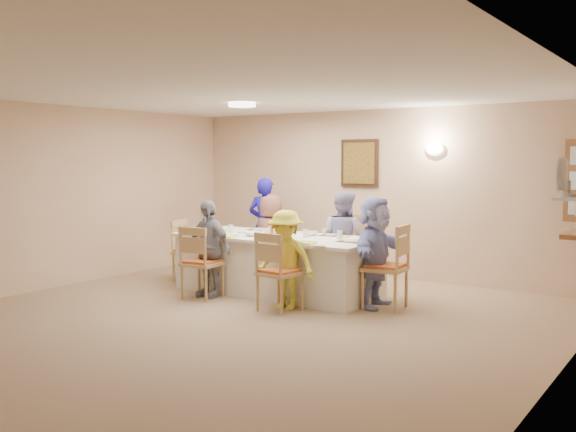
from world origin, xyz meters
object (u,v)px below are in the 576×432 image
Objects in this scene: caregiver at (265,225)px; diner_back_left at (271,238)px; desk_fan at (566,182)px; chair_back_left at (276,245)px; diner_back_right at (343,240)px; chair_front_right at (280,271)px; chair_front_left at (202,262)px; diner_front_left at (208,248)px; diner_right_end at (375,252)px; chair_left_end at (190,250)px; dining_table at (278,264)px; condiment_ketchup at (274,228)px; chair_right_end at (385,266)px; diner_front_right at (286,260)px; chair_back_right at (347,251)px.

diner_back_left is at bearing 120.21° from caregiver.
desk_fan is 0.30× the size of chair_back_left.
desk_fan is 0.22× the size of diner_back_right.
diner_back_left is 0.66m from caregiver.
chair_front_left is at bearing 6.36° from chair_front_right.
chair_back_left is 0.81× the size of diner_front_left.
desk_fan is 0.24× the size of diner_front_left.
desk_fan reaches higher than chair_back_left.
diner_back_right is at bearing -135.59° from chair_front_left.
chair_front_left is 0.70× the size of diner_right_end.
chair_left_end is at bearing -46.65° from chair_front_left.
chair_front_right reaches higher than chair_left_end.
condiment_ketchup is at bearing -160.53° from dining_table.
dining_table is 1.86× the size of caregiver.
caregiver is 1.54m from condiment_ketchup.
chair_front_right is 1.91m from diner_back_left.
diner_right_end is at bearing 147.87° from diner_back_right.
chair_left_end is at bearing 179.34° from condiment_ketchup.
caregiver reaches higher than dining_table.
diner_back_left is at bearing -44.60° from chair_front_right.
chair_left_end is at bearing 148.19° from diner_front_left.
diner_back_right is at bearing 48.58° from dining_table.
chair_front_right is at bearing 131.50° from diner_right_end.
condiment_ketchup is at bearing -43.99° from chair_front_right.
diner_front_right is at bearing -60.14° from chair_right_end.
diner_back_right is 1.15× the size of diner_front_right.
condiment_ketchup is at bearing 125.63° from diner_back_left.
chair_right_end is at bearing -99.51° from chair_left_end.
diner_back_right is at bearing -83.64° from chair_front_right.
diner_right_end is at bearing 0.67° from condiment_ketchup.
chair_front_left is (-4.21, -0.23, -1.08)m from desk_fan.
diner_right_end reaches higher than diner_front_right.
chair_left_end is 2.98m from diner_right_end.
chair_back_left is 1.05m from condiment_ketchup.
chair_right_end is (2.15, 0.80, 0.04)m from chair_front_left.
chair_right_end is at bearing -38.63° from chair_back_right.
chair_back_left is 0.17m from diner_back_left.
chair_back_right is 1.24m from chair_right_end.
diner_front_left is (0.00, -1.48, 0.12)m from chair_back_left.
desk_fan reaches higher than caregiver.
desk_fan is 3.17m from diner_front_right.
condiment_ketchup is at bearing 130.28° from diner_front_right.
desk_fan is 0.30× the size of chair_back_right.
diner_back_right is (0.00, -0.12, 0.16)m from chair_back_right.
chair_front_right is (-3.01, -0.23, -1.09)m from desk_fan.
chair_front_right is 0.69× the size of diner_back_right.
desk_fan is 1.44× the size of condiment_ketchup.
dining_table is at bearing 56.12° from diner_back_right.
chair_back_right is 2.29m from chair_left_end.
caregiver reaches higher than diner_front_right.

